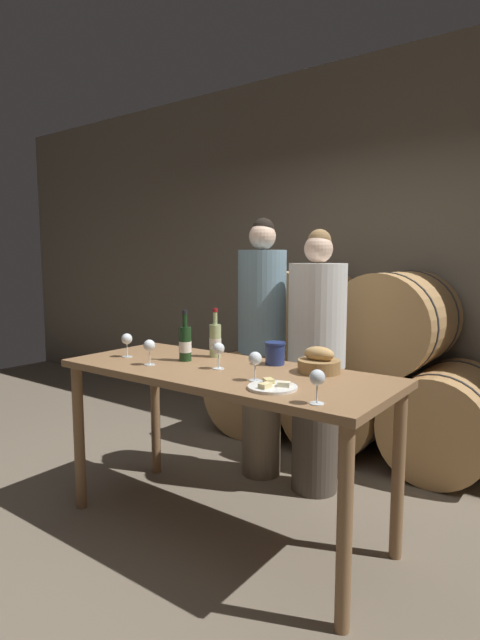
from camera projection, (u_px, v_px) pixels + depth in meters
ground_plane at (224, 529)px, 2.79m from camera, size 10.00×10.00×0.00m
stone_wall_back at (376, 248)px, 4.30m from camera, size 10.00×0.12×3.20m
barrel_stack at (347, 368)px, 3.98m from camera, size 2.31×0.86×1.42m
tasting_table at (224, 390)px, 2.69m from camera, size 1.84×0.75×0.92m
person_left at (262, 346)px, 3.42m from camera, size 0.33×0.33×1.78m
person_right at (316, 362)px, 3.18m from camera, size 0.36×0.36×1.69m
wine_bottle_red at (185, 343)px, 2.88m from camera, size 0.07×0.07×0.30m
wine_bottle_white at (215, 340)px, 3.00m from camera, size 0.07×0.07×0.30m
blue_crock at (275, 352)px, 2.78m from camera, size 0.12×0.12×0.13m
bread_basket at (319, 363)px, 2.59m from camera, size 0.22×0.22×0.14m
cheese_plate at (273, 387)px, 2.27m from camera, size 0.23×0.23×0.04m
wine_glass_far_left at (127, 340)px, 2.99m from camera, size 0.07×0.07×0.14m
wine_glass_left at (149, 346)px, 2.76m from camera, size 0.07×0.07×0.14m
wine_glass_center at (218, 350)px, 2.67m from camera, size 0.07×0.07×0.14m
wine_glass_right at (255, 360)px, 2.40m from camera, size 0.07×0.07×0.14m
wine_glass_far_right at (317, 379)px, 2.02m from camera, size 0.07×0.07×0.14m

